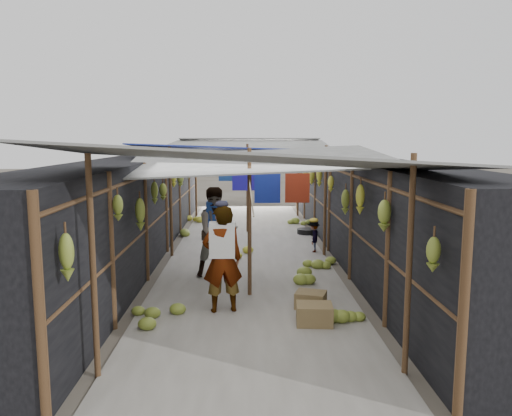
{
  "coord_description": "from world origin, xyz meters",
  "views": [
    {
      "loc": [
        -0.08,
        -5.52,
        2.76
      ],
      "look_at": [
        0.16,
        5.25,
        1.25
      ],
      "focal_mm": 35.0,
      "sensor_mm": 36.0,
      "label": 1
    }
  ],
  "objects": [
    {
      "name": "vendor_elderly",
      "position": [
        -0.44,
        2.17,
        0.87
      ],
      "size": [
        0.7,
        0.52,
        1.73
      ],
      "primitive_type": "imported",
      "rotation": [
        0.0,
        0.0,
        3.33
      ],
      "color": "silver",
      "rests_on": "ground"
    },
    {
      "name": "crate_mid",
      "position": [
        0.95,
        1.58,
        0.16
      ],
      "size": [
        0.56,
        0.46,
        0.32
      ],
      "primitive_type": "cube",
      "rotation": [
        0.0,
        0.0,
        -0.08
      ],
      "color": "olive",
      "rests_on": "ground"
    },
    {
      "name": "hanging_bananas",
      "position": [
        0.05,
        6.68,
        1.64
      ],
      "size": [
        3.96,
        14.37,
        0.87
      ],
      "color": "olive",
      "rests_on": "ground"
    },
    {
      "name": "ground",
      "position": [
        0.0,
        0.0,
        0.0
      ],
      "size": [
        80.0,
        80.0,
        0.0
      ],
      "primitive_type": "plane",
      "color": "#6B6356",
      "rests_on": "ground"
    },
    {
      "name": "aisle_slab",
      "position": [
        0.0,
        6.5,
        0.01
      ],
      "size": [
        3.6,
        16.0,
        0.02
      ],
      "primitive_type": "cube",
      "color": "#9E998E",
      "rests_on": "ground"
    },
    {
      "name": "black_basin",
      "position": [
        1.7,
        8.63,
        0.08
      ],
      "size": [
        0.54,
        0.54,
        0.16
      ],
      "primitive_type": "cylinder",
      "color": "black",
      "rests_on": "ground"
    },
    {
      "name": "shopper_blue",
      "position": [
        -0.64,
        4.31,
        0.9
      ],
      "size": [
        1.08,
        0.99,
        1.8
      ],
      "primitive_type": "imported",
      "rotation": [
        0.0,
        0.0,
        0.43
      ],
      "color": "navy",
      "rests_on": "ground"
    },
    {
      "name": "stall_right",
      "position": [
        2.7,
        6.5,
        1.15
      ],
      "size": [
        1.4,
        15.0,
        2.3
      ],
      "primitive_type": "cube",
      "color": "black",
      "rests_on": "ground"
    },
    {
      "name": "stall_left",
      "position": [
        -2.7,
        6.5,
        1.15
      ],
      "size": [
        1.4,
        15.0,
        2.3
      ],
      "primitive_type": "cube",
      "color": "black",
      "rests_on": "ground"
    },
    {
      "name": "crate_near",
      "position": [
        0.99,
        2.29,
        0.14
      ],
      "size": [
        0.57,
        0.51,
        0.28
      ],
      "primitive_type": "cube",
      "rotation": [
        0.0,
        0.0,
        -0.33
      ],
      "color": "olive",
      "rests_on": "ground"
    },
    {
      "name": "floor_bananas",
      "position": [
        -0.02,
        6.35,
        0.16
      ],
      "size": [
        4.07,
        9.75,
        0.35
      ],
      "color": "gold",
      "rests_on": "ground"
    },
    {
      "name": "vendor_seated",
      "position": [
        1.59,
        6.31,
        0.39
      ],
      "size": [
        0.38,
        0.55,
        0.79
      ],
      "primitive_type": "imported",
      "rotation": [
        0.0,
        0.0,
        -1.75
      ],
      "color": "#48443F",
      "rests_on": "ground"
    },
    {
      "name": "market_canopy",
      "position": [
        0.03,
        6.85,
        2.41
      ],
      "size": [
        5.62,
        15.2,
        2.77
      ],
      "color": "brown",
      "rests_on": "ground"
    },
    {
      "name": "crate_back",
      "position": [
        -1.3,
        11.54,
        0.12
      ],
      "size": [
        0.47,
        0.43,
        0.25
      ],
      "primitive_type": "cube",
      "rotation": [
        0.0,
        0.0,
        -0.32
      ],
      "color": "olive",
      "rests_on": "ground"
    }
  ]
}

